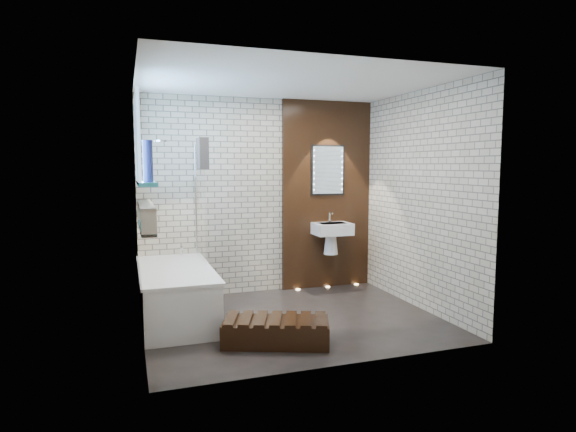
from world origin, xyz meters
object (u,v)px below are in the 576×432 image
object	(u,v)px
walnut_step	(276,332)
led_mirror	(328,170)
bathtub	(176,293)
bath_screen	(200,202)
washbasin	(332,233)

from	to	relation	value
walnut_step	led_mirror	bearing A→B (deg)	54.34
bathtub	walnut_step	bearing A→B (deg)	-52.21
bath_screen	walnut_step	world-z (taller)	bath_screen
washbasin	led_mirror	distance (m)	0.88
bathtub	led_mirror	xyz separation A→B (m)	(2.17, 0.78, 1.36)
washbasin	led_mirror	world-z (taller)	led_mirror
bath_screen	washbasin	size ratio (longest dim) A/B	2.41
washbasin	walnut_step	distance (m)	2.27
led_mirror	walnut_step	xyz separation A→B (m)	(-1.34, -1.86, -1.54)
bathtub	walnut_step	world-z (taller)	bathtub
bathtub	washbasin	world-z (taller)	washbasin
bath_screen	walnut_step	xyz separation A→B (m)	(0.48, -1.52, -1.17)
washbasin	walnut_step	size ratio (longest dim) A/B	0.57
walnut_step	bath_screen	bearing A→B (deg)	107.63
led_mirror	walnut_step	world-z (taller)	led_mirror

